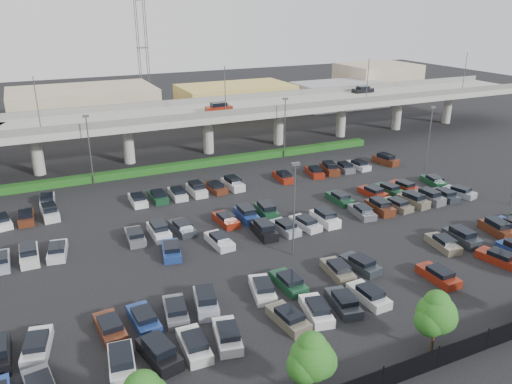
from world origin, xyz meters
The scene contains 9 objects.
ground centered at (0.00, 0.00, 0.00)m, with size 280.00×280.00×0.00m, color black.
overpass centered at (-0.25, 32.01, 6.97)m, with size 150.00×13.00×15.80m.
hedge centered at (0.00, 25.00, 0.55)m, with size 66.00×1.60×1.10m, color #153F12.
fence centered at (-0.05, -28.00, 0.90)m, with size 70.00×0.10×2.00m.
tree_row centered at (0.70, -26.53, 3.52)m, with size 65.07×3.66×5.94m.
parked_cars centered at (0.29, -3.69, 0.61)m, with size 63.13×41.61×1.67m.
light_poles centered at (-4.13, 2.00, 6.24)m, with size 66.90×48.38×10.30m.
distant_buildings centered at (12.38, 61.81, 3.74)m, with size 138.00×24.00×9.00m.
comm_tower centered at (4.00, 74.00, 15.61)m, with size 2.40×2.40×30.00m.
Camera 1 is at (-23.57, -49.27, 25.26)m, focal length 35.00 mm.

